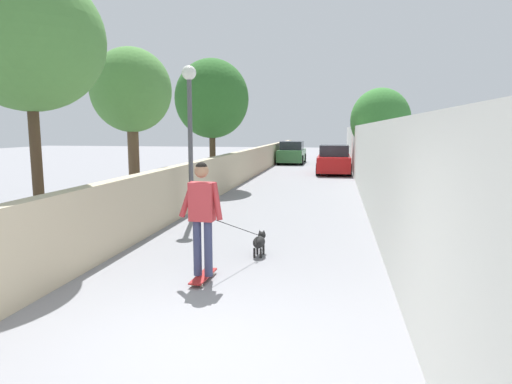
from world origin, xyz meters
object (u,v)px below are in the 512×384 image
object	(u,v)px
tree_left_mid	(212,99)
dog	(259,241)
tree_left_far	(131,92)
person_skateboarder	(202,210)
skateboard	(203,276)
car_far	(292,153)
tree_right_near	(380,120)
tree_left_distant	(28,40)
car_near	(334,160)
lamp_post	(190,115)

from	to	relation	value
tree_left_mid	dog	distance (m)	10.54
tree_left_far	person_skateboarder	world-z (taller)	tree_left_far
skateboard	car_far	world-z (taller)	car_far
skateboard	dog	xyz separation A→B (m)	(1.52, -0.63, 0.21)
skateboard	car_far	bearing A→B (deg)	2.45
tree_right_near	skateboard	bearing A→B (deg)	166.13
tree_left_far	car_far	xyz separation A→B (m)	(19.06, -2.65, -2.70)
tree_left_distant	car_near	bearing A→B (deg)	-17.81
lamp_post	person_skateboarder	world-z (taller)	lamp_post
tree_left_far	skateboard	distance (m)	7.34
skateboard	car_near	bearing A→B (deg)	-6.18
lamp_post	tree_left_mid	bearing A→B (deg)	11.11
tree_left_distant	skateboard	size ratio (longest dim) A/B	6.50
person_skateboarder	skateboard	bearing A→B (deg)	20.56
skateboard	dog	size ratio (longest dim) A/B	0.44
car_far	car_near	bearing A→B (deg)	-156.68
lamp_post	car_near	bearing A→B (deg)	-15.03
tree_left_mid	tree_left_distant	world-z (taller)	tree_left_distant
person_skateboarder	dog	world-z (taller)	person_skateboarder
person_skateboarder	car_far	world-z (taller)	person_skateboarder
tree_right_near	person_skateboarder	xyz separation A→B (m)	(-16.88, 4.17, -1.68)
tree_left_mid	tree_left_distant	xyz separation A→B (m)	(-10.00, 0.53, 0.38)
tree_left_mid	car_far	size ratio (longest dim) A/B	1.27
skateboard	person_skateboarder	xyz separation A→B (m)	(-0.00, -0.00, 1.07)
tree_left_mid	tree_left_distant	size ratio (longest dim) A/B	0.98
car_near	person_skateboarder	bearing A→B (deg)	173.82
car_far	dog	bearing A→B (deg)	-175.81
dog	car_near	distance (m)	16.12
dog	tree_left_mid	bearing A→B (deg)	20.82
tree_left_distant	person_skateboarder	size ratio (longest dim) A/B	2.93
tree_left_mid	dog	size ratio (longest dim) A/B	2.82
car_near	tree_left_mid	bearing A→B (deg)	144.24
tree_left_mid	car_far	bearing A→B (deg)	-7.90
lamp_post	skateboard	world-z (taller)	lamp_post
person_skateboarder	car_far	size ratio (longest dim) A/B	0.44
tree_left_distant	car_near	distance (m)	17.85
lamp_post	car_near	world-z (taller)	lamp_post
lamp_post	car_near	distance (m)	13.84
tree_left_mid	lamp_post	xyz separation A→B (m)	(-6.52, -1.28, -0.83)
tree_left_distant	person_skateboarder	xyz separation A→B (m)	(-0.88, -3.46, -2.81)
tree_left_mid	tree_right_near	bearing A→B (deg)	-49.79
lamp_post	person_skateboarder	bearing A→B (deg)	-159.30
tree_right_near	lamp_post	xyz separation A→B (m)	(-12.52, 5.82, -0.08)
skateboard	car_far	distance (m)	24.47
person_skateboarder	tree_left_distant	bearing A→B (deg)	75.78
tree_right_near	dog	bearing A→B (deg)	167.02
tree_left_mid	skateboard	xyz separation A→B (m)	(-10.88, -2.93, -3.50)
dog	car_far	size ratio (longest dim) A/B	0.45
skateboard	dog	bearing A→B (deg)	-22.51
lamp_post	car_far	bearing A→B (deg)	-1.71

